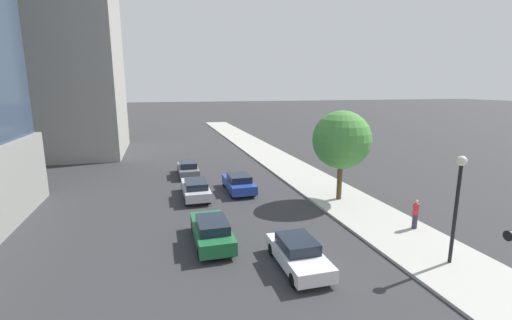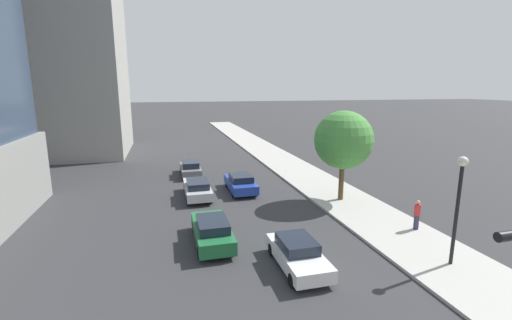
{
  "view_description": "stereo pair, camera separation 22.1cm",
  "coord_description": "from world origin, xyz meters",
  "px_view_note": "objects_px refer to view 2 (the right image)",
  "views": [
    {
      "loc": [
        -3.93,
        0.35,
        8.04
      ],
      "look_at": [
        0.38,
        15.87,
        4.67
      ],
      "focal_mm": 24.53,
      "sensor_mm": 36.0,
      "label": 1
    },
    {
      "loc": [
        -3.72,
        0.29,
        8.04
      ],
      "look_at": [
        0.38,
        15.87,
        4.67
      ],
      "focal_mm": 24.53,
      "sensor_mm": 36.0,
      "label": 2
    }
  ],
  "objects_px": {
    "street_lamp": "(459,193)",
    "pedestrian_red_shirt": "(417,215)",
    "street_tree": "(343,140)",
    "car_white": "(298,254)",
    "car_silver": "(197,188)",
    "construction_building": "(56,7)",
    "car_blue": "(241,183)",
    "car_gray": "(190,168)",
    "car_green": "(212,230)"
  },
  "relations": [
    {
      "from": "street_tree",
      "to": "car_white",
      "type": "distance_m",
      "value": 10.97
    },
    {
      "from": "car_gray",
      "to": "street_tree",
      "type": "bearing_deg",
      "value": -46.31
    },
    {
      "from": "street_tree",
      "to": "construction_building",
      "type": "bearing_deg",
      "value": 132.75
    },
    {
      "from": "construction_building",
      "to": "pedestrian_red_shirt",
      "type": "distance_m",
      "value": 42.86
    },
    {
      "from": "construction_building",
      "to": "street_tree",
      "type": "relative_size",
      "value": 6.02
    },
    {
      "from": "street_tree",
      "to": "pedestrian_red_shirt",
      "type": "xyz_separation_m",
      "value": [
        1.53,
        -5.98,
        -3.42
      ]
    },
    {
      "from": "car_blue",
      "to": "car_white",
      "type": "relative_size",
      "value": 1.07
    },
    {
      "from": "street_tree",
      "to": "car_blue",
      "type": "distance_m",
      "value": 8.53
    },
    {
      "from": "car_white",
      "to": "car_blue",
      "type": "bearing_deg",
      "value": 90.0
    },
    {
      "from": "car_white",
      "to": "car_gray",
      "type": "distance_m",
      "value": 18.67
    },
    {
      "from": "car_green",
      "to": "pedestrian_red_shirt",
      "type": "xyz_separation_m",
      "value": [
        11.38,
        -1.39,
        0.29
      ]
    },
    {
      "from": "car_gray",
      "to": "pedestrian_red_shirt",
      "type": "bearing_deg",
      "value": -55.07
    },
    {
      "from": "car_blue",
      "to": "car_silver",
      "type": "xyz_separation_m",
      "value": [
        -3.42,
        -0.67,
        0.01
      ]
    },
    {
      "from": "street_tree",
      "to": "car_white",
      "type": "height_order",
      "value": "street_tree"
    },
    {
      "from": "street_lamp",
      "to": "car_green",
      "type": "xyz_separation_m",
      "value": [
        -10.2,
        5.17,
        -2.76
      ]
    },
    {
      "from": "car_white",
      "to": "car_gray",
      "type": "relative_size",
      "value": 0.95
    },
    {
      "from": "car_green",
      "to": "car_white",
      "type": "bearing_deg",
      "value": -45.31
    },
    {
      "from": "pedestrian_red_shirt",
      "to": "street_tree",
      "type": "bearing_deg",
      "value": 104.34
    },
    {
      "from": "car_gray",
      "to": "pedestrian_red_shirt",
      "type": "relative_size",
      "value": 2.63
    },
    {
      "from": "car_white",
      "to": "street_tree",
      "type": "bearing_deg",
      "value": 51.34
    },
    {
      "from": "car_white",
      "to": "car_gray",
      "type": "bearing_deg",
      "value": 100.55
    },
    {
      "from": "construction_building",
      "to": "car_white",
      "type": "distance_m",
      "value": 40.62
    },
    {
      "from": "car_silver",
      "to": "pedestrian_red_shirt",
      "type": "bearing_deg",
      "value": -39.8
    },
    {
      "from": "construction_building",
      "to": "car_white",
      "type": "xyz_separation_m",
      "value": [
        16.8,
        -33.18,
        -16.33
      ]
    },
    {
      "from": "car_blue",
      "to": "car_silver",
      "type": "distance_m",
      "value": 3.48
    },
    {
      "from": "car_gray",
      "to": "car_green",
      "type": "bearing_deg",
      "value": -90.0
    },
    {
      "from": "car_white",
      "to": "pedestrian_red_shirt",
      "type": "height_order",
      "value": "pedestrian_red_shirt"
    },
    {
      "from": "construction_building",
      "to": "car_blue",
      "type": "distance_m",
      "value": 31.42
    },
    {
      "from": "car_green",
      "to": "pedestrian_red_shirt",
      "type": "bearing_deg",
      "value": -6.98
    },
    {
      "from": "street_lamp",
      "to": "car_gray",
      "type": "xyz_separation_m",
      "value": [
        -10.2,
        20.08,
        -2.78
      ]
    },
    {
      "from": "construction_building",
      "to": "car_gray",
      "type": "distance_m",
      "value": 25.77
    },
    {
      "from": "street_tree",
      "to": "car_white",
      "type": "bearing_deg",
      "value": -128.66
    },
    {
      "from": "street_lamp",
      "to": "car_gray",
      "type": "height_order",
      "value": "street_lamp"
    },
    {
      "from": "car_silver",
      "to": "car_gray",
      "type": "bearing_deg",
      "value": 90.0
    },
    {
      "from": "car_silver",
      "to": "pedestrian_red_shirt",
      "type": "distance_m",
      "value": 14.82
    },
    {
      "from": "car_gray",
      "to": "street_lamp",
      "type": "bearing_deg",
      "value": -63.06
    },
    {
      "from": "street_lamp",
      "to": "car_blue",
      "type": "distance_m",
      "value": 15.74
    },
    {
      "from": "street_lamp",
      "to": "street_tree",
      "type": "relative_size",
      "value": 0.79
    },
    {
      "from": "car_white",
      "to": "pedestrian_red_shirt",
      "type": "relative_size",
      "value": 2.5
    },
    {
      "from": "car_gray",
      "to": "pedestrian_red_shirt",
      "type": "distance_m",
      "value": 19.88
    },
    {
      "from": "car_white",
      "to": "car_green",
      "type": "height_order",
      "value": "car_green"
    },
    {
      "from": "construction_building",
      "to": "street_lamp",
      "type": "height_order",
      "value": "construction_building"
    },
    {
      "from": "street_tree",
      "to": "car_gray",
      "type": "relative_size",
      "value": 1.42
    },
    {
      "from": "construction_building",
      "to": "pedestrian_red_shirt",
      "type": "xyz_separation_m",
      "value": [
        24.76,
        -31.12,
        -15.98
      ]
    },
    {
      "from": "car_white",
      "to": "car_silver",
      "type": "height_order",
      "value": "car_silver"
    },
    {
      "from": "car_green",
      "to": "street_tree",
      "type": "bearing_deg",
      "value": 24.98
    },
    {
      "from": "pedestrian_red_shirt",
      "to": "street_lamp",
      "type": "bearing_deg",
      "value": -107.33
    },
    {
      "from": "street_tree",
      "to": "pedestrian_red_shirt",
      "type": "bearing_deg",
      "value": -75.66
    },
    {
      "from": "street_lamp",
      "to": "pedestrian_red_shirt",
      "type": "distance_m",
      "value": 4.67
    },
    {
      "from": "street_tree",
      "to": "car_silver",
      "type": "xyz_separation_m",
      "value": [
        -9.85,
        3.5,
        -3.72
      ]
    }
  ]
}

